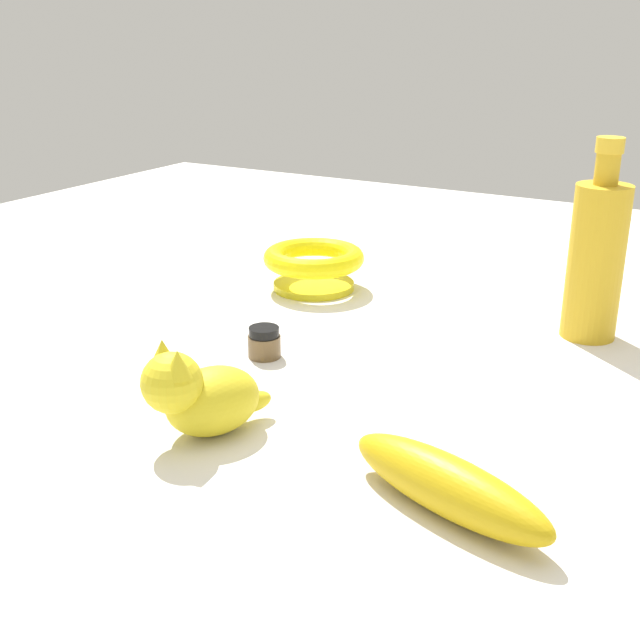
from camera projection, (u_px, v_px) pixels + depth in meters
The scene contains 6 objects.
ground at pixel (320, 363), 0.90m from camera, with size 2.00×2.00×0.00m, color silver.
cat_figurine at pixel (200, 394), 0.73m from camera, with size 0.10×0.12×0.10m.
bottle_tall at pixel (596, 258), 0.95m from camera, with size 0.06×0.06×0.24m.
banana at pixel (448, 485), 0.62m from camera, with size 0.19×0.05×0.05m, color gold.
bowl at pixel (314, 263), 1.14m from camera, with size 0.14×0.14×0.06m.
nail_polish_jar at pixel (264, 342), 0.92m from camera, with size 0.04×0.04×0.04m.
Camera 1 is at (-0.41, 0.72, 0.36)m, focal length 45.20 mm.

